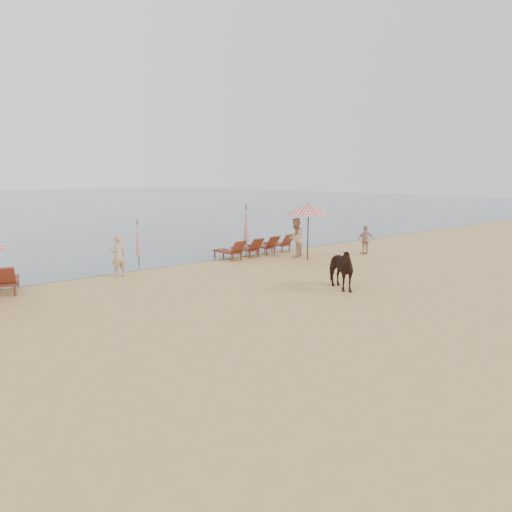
{
  "coord_description": "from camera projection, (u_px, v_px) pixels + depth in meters",
  "views": [
    {
      "loc": [
        -9.37,
        -7.16,
        3.92
      ],
      "look_at": [
        0.0,
        5.0,
        1.1
      ],
      "focal_mm": 30.0,
      "sensor_mm": 36.0,
      "label": 1
    }
  ],
  "objects": [
    {
      "name": "cow",
      "position": [
        338.0,
        268.0,
        15.15
      ],
      "size": [
        1.36,
        1.96,
        1.51
      ],
      "primitive_type": "imported",
      "rotation": [
        0.0,
        0.0,
        -0.34
      ],
      "color": "black",
      "rests_on": "ground"
    },
    {
      "name": "lounger_cluster_right",
      "position": [
        257.0,
        246.0,
        21.87
      ],
      "size": [
        4.37,
        2.23,
        0.67
      ],
      "rotation": [
        0.0,
        0.0,
        0.11
      ],
      "color": "maroon",
      "rests_on": "ground"
    },
    {
      "name": "umbrella_open_right",
      "position": [
        308.0,
        209.0,
        20.23
      ],
      "size": [
        2.23,
        2.23,
        2.72
      ],
      "rotation": [
        0.0,
        0.0,
        0.09
      ],
      "color": "black",
      "rests_on": "ground"
    },
    {
      "name": "umbrella_closed_right",
      "position": [
        246.0,
        223.0,
        22.29
      ],
      "size": [
        0.31,
        0.31,
        2.57
      ],
      "rotation": [
        0.0,
        0.0,
        0.36
      ],
      "color": "black",
      "rests_on": "ground"
    },
    {
      "name": "umbrella_closed_left",
      "position": [
        138.0,
        238.0,
        19.02
      ],
      "size": [
        0.26,
        0.26,
        2.1
      ],
      "rotation": [
        0.0,
        0.0,
        0.07
      ],
      "color": "black",
      "rests_on": "ground"
    },
    {
      "name": "beachgoer_right_b",
      "position": [
        365.0,
        240.0,
        22.09
      ],
      "size": [
        0.96,
        0.66,
        1.51
      ],
      "primitive_type": "imported",
      "rotation": [
        0.0,
        0.0,
        2.78
      ],
      "color": "tan",
      "rests_on": "ground"
    },
    {
      "name": "beachgoer_right_a",
      "position": [
        295.0,
        238.0,
        21.3
      ],
      "size": [
        1.2,
        1.13,
        1.95
      ],
      "primitive_type": "imported",
      "rotation": [
        0.0,
        0.0,
        3.69
      ],
      "color": "tan",
      "rests_on": "ground"
    },
    {
      "name": "beachgoer_left",
      "position": [
        118.0,
        256.0,
        17.06
      ],
      "size": [
        0.67,
        0.49,
        1.7
      ],
      "primitive_type": "imported",
      "rotation": [
        0.0,
        0.0,
        3.28
      ],
      "color": "tan",
      "rests_on": "ground"
    },
    {
      "name": "ground",
      "position": [
        365.0,
        320.0,
        11.92
      ],
      "size": [
        120.0,
        120.0,
        0.0
      ],
      "primitive_type": "plane",
      "color": "tan",
      "rests_on": "ground"
    }
  ]
}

